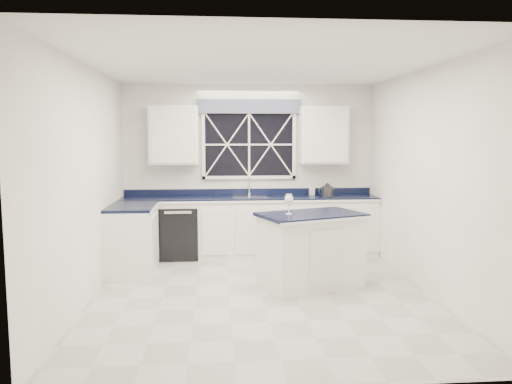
{
  "coord_description": "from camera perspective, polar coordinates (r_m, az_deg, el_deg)",
  "views": [
    {
      "loc": [
        -0.53,
        -5.76,
        1.9
      ],
      "look_at": [
        -0.03,
        0.4,
        1.19
      ],
      "focal_mm": 35.0,
      "sensor_mm": 36.0,
      "label": 1
    }
  ],
  "objects": [
    {
      "name": "base_cabinets",
      "position": [
        7.69,
        -3.04,
        -4.36
      ],
      "size": [
        3.99,
        1.6,
        0.9
      ],
      "color": "white",
      "rests_on": "ground"
    },
    {
      "name": "faucet",
      "position": [
        7.97,
        -0.76,
        0.74
      ],
      "size": [
        0.05,
        0.2,
        0.3
      ],
      "color": "silver",
      "rests_on": "countertop"
    },
    {
      "name": "dishwasher",
      "position": [
        7.88,
        -8.69,
        -4.46
      ],
      "size": [
        0.6,
        0.58,
        0.82
      ],
      "primitive_type": "cube",
      "color": "black",
      "rests_on": "ground"
    },
    {
      "name": "soap_bottle",
      "position": [
        8.07,
        6.41,
        0.26
      ],
      "size": [
        0.09,
        0.09,
        0.17
      ],
      "primitive_type": "imported",
      "rotation": [
        0.0,
        0.0,
        0.15
      ],
      "color": "silver",
      "rests_on": "countertop"
    },
    {
      "name": "kettle",
      "position": [
        7.93,
        8.14,
        0.23
      ],
      "size": [
        0.3,
        0.24,
        0.22
      ],
      "rotation": [
        0.0,
        0.0,
        0.33
      ],
      "color": "#29292C",
      "rests_on": "countertop"
    },
    {
      "name": "upper_cabinets",
      "position": [
        7.86,
        -0.74,
        6.52
      ],
      "size": [
        3.1,
        0.34,
        0.9
      ],
      "color": "white",
      "rests_on": "ground"
    },
    {
      "name": "rug",
      "position": [
        7.15,
        5.11,
        -8.83
      ],
      "size": [
        1.15,
        0.72,
        0.02
      ],
      "rotation": [
        0.0,
        0.0,
        0.02
      ],
      "color": "#B2B2AD",
      "rests_on": "ground"
    },
    {
      "name": "back_wall",
      "position": [
        8.05,
        -0.81,
        2.6
      ],
      "size": [
        4.0,
        0.1,
        2.7
      ],
      "primitive_type": "cube",
      "color": "white",
      "rests_on": "ground"
    },
    {
      "name": "island",
      "position": [
        6.33,
        6.26,
        -6.57
      ],
      "size": [
        1.43,
        1.14,
        0.93
      ],
      "rotation": [
        0.0,
        0.0,
        0.36
      ],
      "color": "white",
      "rests_on": "ground"
    },
    {
      "name": "ground",
      "position": [
        6.09,
        0.63,
        -11.65
      ],
      "size": [
        4.5,
        4.5,
        0.0
      ],
      "primitive_type": "plane",
      "color": "#AFAFAA",
      "rests_on": "ground"
    },
    {
      "name": "window",
      "position": [
        7.99,
        -0.8,
        6.01
      ],
      "size": [
        1.65,
        0.09,
        1.26
      ],
      "color": "black",
      "rests_on": "ground"
    },
    {
      "name": "countertop",
      "position": [
        7.79,
        -0.66,
        -0.71
      ],
      "size": [
        3.98,
        0.64,
        0.04
      ],
      "primitive_type": "cube",
      "color": "black",
      "rests_on": "base_cabinets"
    },
    {
      "name": "wine_glass",
      "position": [
        6.12,
        3.79,
        -0.95
      ],
      "size": [
        0.11,
        0.11,
        0.25
      ],
      "color": "white",
      "rests_on": "island"
    }
  ]
}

